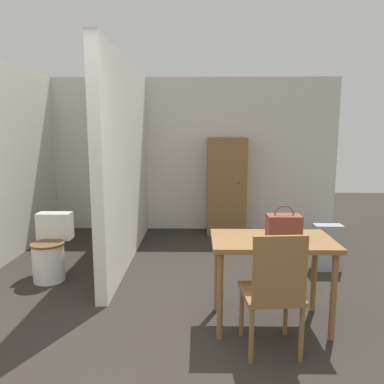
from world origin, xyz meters
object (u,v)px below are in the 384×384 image
dining_table (272,251)px  wooden_cabinet (226,186)px  space_heater (327,247)px  wooden_chair (274,289)px  handbag (284,227)px  toilet (50,251)px

dining_table → wooden_cabinet: 2.94m
dining_table → space_heater: 1.62m
wooden_chair → handbag: handbag is taller
dining_table → handbag: bearing=-33.6°
space_heater → toilet: bearing=-174.5°
wooden_chair → wooden_cabinet: size_ratio=0.61×
handbag → space_heater: 1.68m
handbag → wooden_chair: bearing=-110.2°
handbag → wooden_cabinet: (-0.24, 2.98, -0.10)m
wooden_chair → space_heater: (0.98, 1.73, -0.23)m
wooden_cabinet → space_heater: wooden_cabinet is taller
dining_table → wooden_cabinet: wooden_cabinet is taller
wooden_chair → toilet: wooden_chair is taller
wooden_cabinet → wooden_chair: bearing=-88.3°
wooden_chair → wooden_cabinet: 3.39m
dining_table → wooden_chair: wooden_chair is taller
wooden_cabinet → space_heater: (1.08, -1.65, -0.50)m
wooden_cabinet → handbag: bearing=-85.3°
wooden_chair → toilet: (-2.20, 1.42, -0.19)m
dining_table → wooden_cabinet: size_ratio=0.65×
handbag → space_heater: (0.84, 1.34, -0.59)m
space_heater → dining_table: bearing=-125.5°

